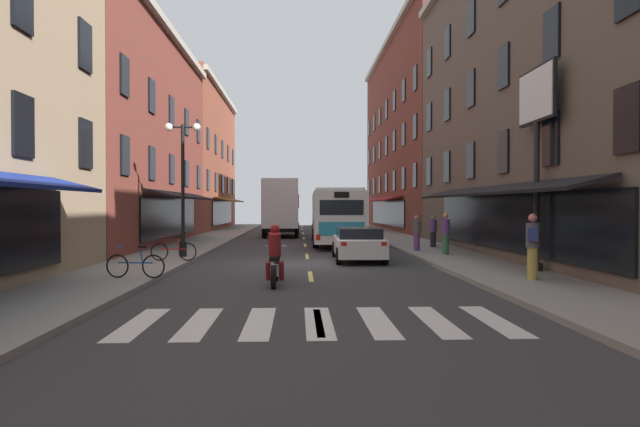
{
  "coord_description": "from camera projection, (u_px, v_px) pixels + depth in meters",
  "views": [
    {
      "loc": [
        -0.38,
        -19.91,
        2.16
      ],
      "look_at": [
        0.71,
        6.71,
        1.78
      ],
      "focal_mm": 30.08,
      "sensor_mm": 36.0,
      "label": 1
    }
  ],
  "objects": [
    {
      "name": "bicycle_near",
      "position": [
        174.0,
        251.0,
        19.75
      ],
      "size": [
        1.71,
        0.48,
        0.91
      ],
      "color": "black",
      "rests_on": "sidewalk_left"
    },
    {
      "name": "box_truck",
      "position": [
        281.0,
        208.0,
        37.72
      ],
      "size": [
        2.5,
        6.76,
        3.96
      ],
      "color": "white",
      "rests_on": "ground"
    },
    {
      "name": "motorcycle_rider",
      "position": [
        275.0,
        259.0,
        14.63
      ],
      "size": [
        0.62,
        2.07,
        1.66
      ],
      "color": "black",
      "rests_on": "ground"
    },
    {
      "name": "crosswalk_near",
      "position": [
        319.0,
        322.0,
        9.95
      ],
      "size": [
        7.1,
        2.8,
        0.01
      ],
      "color": "silver",
      "rests_on": "ground"
    },
    {
      "name": "pedestrian_mid",
      "position": [
        433.0,
        231.0,
        26.37
      ],
      "size": [
        0.36,
        0.36,
        1.57
      ],
      "rotation": [
        0.0,
        0.0,
        5.32
      ],
      "color": "black",
      "rests_on": "sidewalk_right"
    },
    {
      "name": "sedan_near",
      "position": [
        358.0,
        243.0,
        21.19
      ],
      "size": [
        1.98,
        4.47,
        1.31
      ],
      "color": "silver",
      "rests_on": "ground"
    },
    {
      "name": "transit_bus",
      "position": [
        335.0,
        216.0,
        30.52
      ],
      "size": [
        2.79,
        11.12,
        3.04
      ],
      "color": "silver",
      "rests_on": "ground"
    },
    {
      "name": "pedestrian_far",
      "position": [
        445.0,
        233.0,
        22.39
      ],
      "size": [
        0.36,
        0.36,
        1.72
      ],
      "rotation": [
        0.0,
        0.0,
        5.04
      ],
      "color": "#33663F",
      "rests_on": "sidewalk_right"
    },
    {
      "name": "sedan_mid",
      "position": [
        287.0,
        223.0,
        46.36
      ],
      "size": [
        2.02,
        4.59,
        1.38
      ],
      "color": "black",
      "rests_on": "ground"
    },
    {
      "name": "sidewalk_left",
      "position": [
        148.0,
        263.0,
        19.7
      ],
      "size": [
        3.0,
        80.0,
        0.14
      ],
      "primitive_type": "cube",
      "color": "gray",
      "rests_on": "ground"
    },
    {
      "name": "pedestrian_near",
      "position": [
        533.0,
        244.0,
        14.71
      ],
      "size": [
        0.43,
        0.53,
        1.81
      ],
      "rotation": [
        0.0,
        0.0,
        5.88
      ],
      "color": "#B29947",
      "rests_on": "sidewalk_right"
    },
    {
      "name": "ground_plane",
      "position": [
        308.0,
        265.0,
        19.94
      ],
      "size": [
        34.8,
        80.0,
        0.1
      ],
      "primitive_type": "cube",
      "color": "#333335"
    },
    {
      "name": "storefront_row_right",
      "position": [
        581.0,
        79.0,
        22.22
      ],
      "size": [
        9.44,
        79.9,
        16.54
      ],
      "color": "brown",
      "rests_on": "ground"
    },
    {
      "name": "billboard_sign",
      "position": [
        537.0,
        119.0,
        16.66
      ],
      "size": [
        0.4,
        2.43,
        6.34
      ],
      "color": "black",
      "rests_on": "sidewalk_right"
    },
    {
      "name": "street_lamp_twin",
      "position": [
        183.0,
        183.0,
        21.34
      ],
      "size": [
        1.42,
        0.32,
        5.32
      ],
      "color": "black",
      "rests_on": "sidewalk_left"
    },
    {
      "name": "bicycle_mid",
      "position": [
        135.0,
        265.0,
        15.0
      ],
      "size": [
        1.7,
        0.48,
        0.91
      ],
      "color": "black",
      "rests_on": "sidewalk_left"
    },
    {
      "name": "pedestrian_rear",
      "position": [
        417.0,
        233.0,
        24.26
      ],
      "size": [
        0.36,
        0.36,
        1.59
      ],
      "rotation": [
        0.0,
        0.0,
        0.86
      ],
      "color": "#66387F",
      "rests_on": "sidewalk_right"
    },
    {
      "name": "lane_centre_dashes",
      "position": [
        308.0,
        265.0,
        19.69
      ],
      "size": [
        0.14,
        73.9,
        0.01
      ],
      "color": "#DBCC4C",
      "rests_on": "ground"
    },
    {
      "name": "sidewalk_right",
      "position": [
        465.0,
        261.0,
        20.18
      ],
      "size": [
        3.0,
        80.0,
        0.14
      ],
      "primitive_type": "cube",
      "color": "gray",
      "rests_on": "ground"
    }
  ]
}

